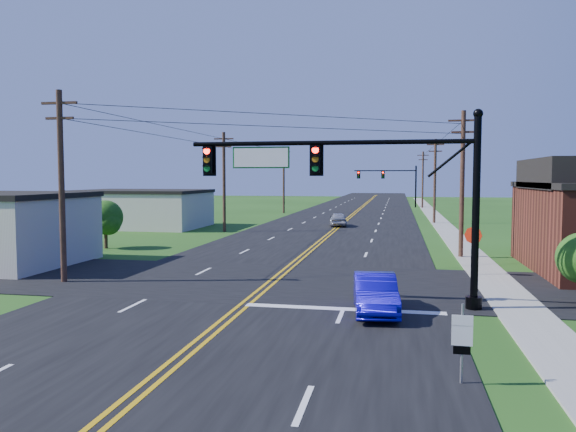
% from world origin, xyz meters
% --- Properties ---
extents(ground, '(260.00, 260.00, 0.00)m').
position_xyz_m(ground, '(0.00, 0.00, 0.00)').
color(ground, '#1B3F12').
rests_on(ground, ground).
extents(road_main, '(16.00, 220.00, 0.04)m').
position_xyz_m(road_main, '(0.00, 50.00, 0.02)').
color(road_main, black).
rests_on(road_main, ground).
extents(road_cross, '(70.00, 10.00, 0.04)m').
position_xyz_m(road_cross, '(0.00, 12.00, 0.02)').
color(road_cross, black).
rests_on(road_cross, ground).
extents(sidewalk, '(2.00, 160.00, 0.08)m').
position_xyz_m(sidewalk, '(10.50, 40.00, 0.04)').
color(sidewalk, gray).
rests_on(sidewalk, ground).
extents(signal_mast_main, '(11.30, 0.60, 7.48)m').
position_xyz_m(signal_mast_main, '(4.34, 8.00, 4.75)').
color(signal_mast_main, black).
rests_on(signal_mast_main, ground).
extents(signal_mast_far, '(10.98, 0.60, 7.48)m').
position_xyz_m(signal_mast_far, '(4.44, 80.00, 4.55)').
color(signal_mast_far, black).
rests_on(signal_mast_far, ground).
extents(cream_bldg_far, '(12.20, 9.20, 3.70)m').
position_xyz_m(cream_bldg_far, '(-19.00, 38.00, 1.86)').
color(cream_bldg_far, beige).
rests_on(cream_bldg_far, ground).
extents(utility_pole_left_a, '(1.80, 0.28, 9.00)m').
position_xyz_m(utility_pole_left_a, '(-9.50, 10.00, 4.72)').
color(utility_pole_left_a, '#312016').
rests_on(utility_pole_left_a, ground).
extents(utility_pole_left_b, '(1.80, 0.28, 9.00)m').
position_xyz_m(utility_pole_left_b, '(-9.50, 35.00, 4.72)').
color(utility_pole_left_b, '#312016').
rests_on(utility_pole_left_b, ground).
extents(utility_pole_left_c, '(1.80, 0.28, 9.00)m').
position_xyz_m(utility_pole_left_c, '(-9.50, 62.00, 4.72)').
color(utility_pole_left_c, '#312016').
rests_on(utility_pole_left_c, ground).
extents(utility_pole_right_a, '(1.80, 0.28, 9.00)m').
position_xyz_m(utility_pole_right_a, '(9.80, 22.00, 4.72)').
color(utility_pole_right_a, '#312016').
rests_on(utility_pole_right_a, ground).
extents(utility_pole_right_b, '(1.80, 0.28, 9.00)m').
position_xyz_m(utility_pole_right_b, '(9.80, 48.00, 4.72)').
color(utility_pole_right_b, '#312016').
rests_on(utility_pole_right_b, ground).
extents(utility_pole_right_c, '(1.80, 0.28, 9.00)m').
position_xyz_m(utility_pole_right_c, '(9.80, 78.00, 4.72)').
color(utility_pole_right_c, '#312016').
rests_on(utility_pole_right_c, ground).
extents(tree_right_back, '(3.00, 3.00, 4.10)m').
position_xyz_m(tree_right_back, '(16.00, 26.00, 2.60)').
color(tree_right_back, '#312016').
rests_on(tree_right_back, ground).
extents(tree_left, '(2.40, 2.40, 3.37)m').
position_xyz_m(tree_left, '(-14.00, 22.00, 2.16)').
color(tree_left, '#312016').
rests_on(tree_left, ground).
extents(blue_car, '(1.92, 4.38, 1.40)m').
position_xyz_m(blue_car, '(5.19, 6.71, 0.70)').
color(blue_car, '#1008AD').
rests_on(blue_car, ground).
extents(distant_car, '(2.21, 4.27, 1.39)m').
position_xyz_m(distant_car, '(0.08, 42.45, 0.69)').
color(distant_car, '#ADADB2').
rests_on(distant_car, ground).
extents(route_sign, '(0.49, 0.08, 1.97)m').
position_xyz_m(route_sign, '(7.50, -0.02, 1.15)').
color(route_sign, slate).
rests_on(route_sign, ground).
extents(stop_sign, '(0.83, 0.41, 2.51)m').
position_xyz_m(stop_sign, '(9.69, 15.52, 1.80)').
color(stop_sign, slate).
rests_on(stop_sign, ground).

